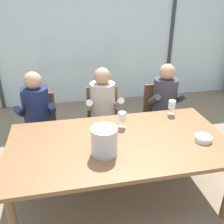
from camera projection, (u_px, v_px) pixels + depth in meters
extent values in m
plane|color=#847056|center=(103.00, 146.00, 3.62)|extent=(14.00, 14.00, 0.00)
cube|color=silver|center=(86.00, 35.00, 4.53)|extent=(7.35, 0.03, 2.60)
cube|color=#38383D|center=(172.00, 32.00, 4.81)|extent=(0.06, 0.06, 2.60)
cube|color=#477A38|center=(74.00, 27.00, 8.21)|extent=(13.35, 2.40, 1.83)
cube|color=brown|center=(119.00, 143.00, 2.43)|extent=(2.15, 1.12, 0.04)
cylinder|color=brown|center=(26.00, 157.00, 2.82)|extent=(0.07, 0.07, 0.69)
cylinder|color=brown|center=(185.00, 139.00, 3.17)|extent=(0.07, 0.07, 0.69)
cube|color=brown|center=(38.00, 131.00, 3.14)|extent=(0.50, 0.50, 0.03)
cube|color=brown|center=(39.00, 108.00, 3.22)|extent=(0.42, 0.09, 0.42)
cylinder|color=brown|center=(22.00, 155.00, 3.06)|extent=(0.04, 0.04, 0.44)
cylinder|color=brown|center=(53.00, 154.00, 3.08)|extent=(0.04, 0.04, 0.44)
cylinder|color=brown|center=(29.00, 139.00, 3.40)|extent=(0.04, 0.04, 0.44)
cylinder|color=brown|center=(57.00, 138.00, 3.42)|extent=(0.04, 0.04, 0.44)
cube|color=brown|center=(103.00, 122.00, 3.33)|extent=(0.48, 0.48, 0.03)
cube|color=brown|center=(102.00, 101.00, 3.41)|extent=(0.42, 0.08, 0.42)
cylinder|color=brown|center=(90.00, 146.00, 3.25)|extent=(0.04, 0.04, 0.44)
cylinder|color=brown|center=(119.00, 144.00, 3.28)|extent=(0.04, 0.04, 0.44)
cylinder|color=brown|center=(90.00, 131.00, 3.59)|extent=(0.04, 0.04, 0.44)
cylinder|color=brown|center=(116.00, 129.00, 3.62)|extent=(0.04, 0.04, 0.44)
cube|color=brown|center=(162.00, 118.00, 3.44)|extent=(0.45, 0.45, 0.03)
cube|color=brown|center=(158.00, 98.00, 3.51)|extent=(0.42, 0.04, 0.42)
cylinder|color=brown|center=(152.00, 141.00, 3.34)|extent=(0.04, 0.04, 0.44)
cylinder|color=brown|center=(178.00, 138.00, 3.40)|extent=(0.04, 0.04, 0.44)
cylinder|color=brown|center=(143.00, 127.00, 3.67)|extent=(0.04, 0.04, 0.44)
cylinder|color=brown|center=(168.00, 125.00, 3.74)|extent=(0.04, 0.04, 0.44)
cylinder|color=#192347|center=(37.00, 108.00, 3.06)|extent=(0.33, 0.33, 0.52)
sphere|color=tan|center=(33.00, 80.00, 2.90)|extent=(0.21, 0.21, 0.21)
cube|color=#47423D|center=(31.00, 135.00, 2.98)|extent=(0.14, 0.40, 0.13)
cube|color=#47423D|center=(47.00, 133.00, 3.02)|extent=(0.14, 0.40, 0.13)
cylinder|color=#47423D|center=(33.00, 162.00, 2.92)|extent=(0.10, 0.10, 0.46)
cylinder|color=#47423D|center=(49.00, 160.00, 2.96)|extent=(0.10, 0.10, 0.46)
cylinder|color=#192347|center=(19.00, 112.00, 2.90)|extent=(0.09, 0.33, 0.26)
cylinder|color=#192347|center=(52.00, 108.00, 2.98)|extent=(0.09, 0.33, 0.26)
cylinder|color=#B7AD9E|center=(103.00, 102.00, 3.21)|extent=(0.33, 0.33, 0.52)
sphere|color=tan|center=(102.00, 76.00, 3.05)|extent=(0.21, 0.21, 0.21)
cube|color=#47423D|center=(98.00, 128.00, 3.13)|extent=(0.14, 0.40, 0.13)
cube|color=#47423D|center=(112.00, 127.00, 3.16)|extent=(0.14, 0.40, 0.13)
cylinder|color=#47423D|center=(100.00, 154.00, 3.07)|extent=(0.10, 0.10, 0.46)
cylinder|color=#47423D|center=(115.00, 152.00, 3.10)|extent=(0.10, 0.10, 0.46)
cylinder|color=#B7AD9E|center=(89.00, 105.00, 3.06)|extent=(0.09, 0.33, 0.26)
cylinder|color=#B7AD9E|center=(119.00, 103.00, 3.12)|extent=(0.09, 0.33, 0.26)
cylinder|color=#38383D|center=(165.00, 97.00, 3.36)|extent=(0.34, 0.34, 0.52)
sphere|color=tan|center=(167.00, 72.00, 3.20)|extent=(0.21, 0.21, 0.21)
cube|color=#47423D|center=(161.00, 121.00, 3.29)|extent=(0.15, 0.41, 0.13)
cube|color=#47423D|center=(174.00, 120.00, 3.31)|extent=(0.15, 0.41, 0.13)
cylinder|color=#47423D|center=(165.00, 146.00, 3.22)|extent=(0.10, 0.10, 0.46)
cylinder|color=#47423D|center=(178.00, 145.00, 3.25)|extent=(0.10, 0.10, 0.46)
cylinder|color=#38383D|center=(154.00, 100.00, 3.22)|extent=(0.10, 0.33, 0.26)
cylinder|color=#38383D|center=(182.00, 98.00, 3.27)|extent=(0.10, 0.33, 0.26)
cylinder|color=#B7B7BC|center=(104.00, 141.00, 2.19)|extent=(0.24, 0.24, 0.25)
torus|color=silver|center=(104.00, 129.00, 2.13)|extent=(0.25, 0.25, 0.01)
cylinder|color=silver|center=(203.00, 138.00, 2.42)|extent=(0.16, 0.16, 0.05)
cylinder|color=silver|center=(171.00, 114.00, 2.94)|extent=(0.07, 0.07, 0.00)
cylinder|color=silver|center=(171.00, 111.00, 2.93)|extent=(0.01, 0.01, 0.07)
cylinder|color=silver|center=(172.00, 104.00, 2.89)|extent=(0.08, 0.08, 0.09)
cylinder|color=silver|center=(122.00, 127.00, 2.67)|extent=(0.07, 0.07, 0.00)
cylinder|color=silver|center=(122.00, 123.00, 2.65)|extent=(0.01, 0.01, 0.07)
cylinder|color=silver|center=(122.00, 116.00, 2.62)|extent=(0.08, 0.08, 0.09)
cylinder|color=maroon|center=(122.00, 119.00, 2.63)|extent=(0.07, 0.07, 0.04)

